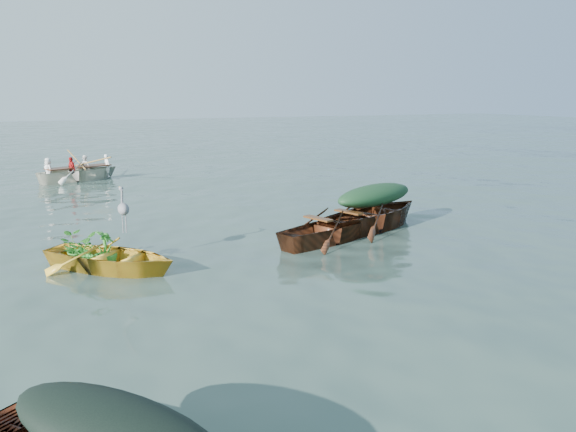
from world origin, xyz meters
name	(u,v)px	position (x,y,z in m)	size (l,w,h in m)	color
ground	(307,266)	(0.00, 0.00, 0.00)	(140.00, 140.00, 0.00)	#364C44
yellow_dinghy	(111,270)	(-3.53, 1.27, 0.00)	(1.47, 3.40, 0.93)	gold
green_tarp_boat	(374,229)	(2.87, 2.04, 0.00)	(1.54, 4.94, 1.19)	#42230F
open_wooden_boat	(333,241)	(1.40, 1.46, 0.00)	(1.33, 4.27, 0.99)	#522714
rowed_boat	(80,181)	(-3.13, 13.54, 0.00)	(1.32, 4.40, 1.05)	white
dark_tarp_cover	(113,426)	(-4.31, -5.23, 0.71)	(0.81, 2.19, 0.40)	black
green_tarp_cover	(375,195)	(2.87, 2.04, 0.85)	(0.85, 2.72, 0.52)	#15341D
thwart_benches	(334,219)	(1.40, 1.46, 0.51)	(0.80, 2.14, 0.04)	#43250F
heron	(124,217)	(-3.18, 1.69, 0.93)	(0.28, 0.40, 0.92)	gray
dinghy_weeds	(86,229)	(-3.90, 1.68, 0.77)	(0.70, 0.90, 0.60)	#27651A
rowers	(78,158)	(-3.13, 13.54, 0.91)	(1.19, 3.08, 0.76)	white
oars	(79,167)	(-3.13, 13.54, 0.56)	(2.60, 0.60, 0.06)	brown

